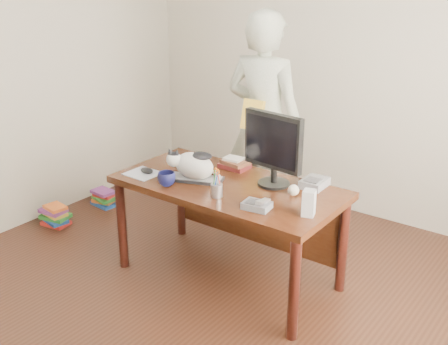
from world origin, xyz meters
TOP-DOWN VIEW (x-y plane):
  - room at (0.00, 0.00)m, footprint 4.50×4.50m
  - desk at (0.00, 0.68)m, footprint 1.60×0.80m
  - keyboard at (-0.23, 0.52)m, footprint 0.43×0.29m
  - cat at (-0.24, 0.51)m, footprint 0.38×0.29m
  - monitor at (0.26, 0.76)m, footprint 0.46×0.25m
  - pen_cup at (0.07, 0.37)m, footprint 0.11×0.11m
  - mousepad at (-0.61, 0.39)m, footprint 0.24×0.22m
  - mouse at (-0.59, 0.41)m, footprint 0.11×0.07m
  - coffee_mug at (-0.33, 0.32)m, footprint 0.17×0.17m
  - phone at (0.39, 0.37)m, footprint 0.19×0.16m
  - speaker at (0.69, 0.48)m, footprint 0.09×0.10m
  - baseball at (0.47, 0.69)m, footprint 0.07×0.07m
  - book_stack at (-0.15, 0.88)m, footprint 0.22×0.17m
  - calculator at (0.51, 0.91)m, footprint 0.16×0.21m
  - person at (-0.27, 1.47)m, footprint 0.71×0.49m
  - held_book at (-0.27, 1.30)m, footprint 0.18×0.12m
  - book_pile_a at (-1.75, 0.40)m, footprint 0.27×0.22m
  - book_pile_b at (-1.72, 0.95)m, footprint 0.26×0.20m

SIDE VIEW (x-z plane):
  - book_pile_b at x=-1.72m, z-range 0.00..0.15m
  - book_pile_a at x=-1.75m, z-range 0.00..0.18m
  - desk at x=0.00m, z-range 0.23..0.98m
  - mousepad at x=-0.61m, z-range 0.75..0.76m
  - keyboard at x=-0.23m, z-range 0.75..0.77m
  - mouse at x=-0.59m, z-range 0.75..0.80m
  - phone at x=0.39m, z-range 0.74..0.82m
  - calculator at x=0.51m, z-range 0.75..0.81m
  - book_stack at x=-0.15m, z-range 0.74..0.82m
  - baseball at x=0.47m, z-range 0.75..0.82m
  - coffee_mug at x=-0.33m, z-range 0.75..0.85m
  - pen_cup at x=0.07m, z-range 0.70..0.91m
  - speaker at x=0.69m, z-range 0.75..0.91m
  - cat at x=-0.24m, z-range 0.76..0.98m
  - person at x=-0.27m, z-range 0.00..1.87m
  - monitor at x=0.26m, z-range 0.78..1.30m
  - held_book at x=-0.27m, z-range 0.93..1.17m
  - room at x=0.00m, z-range -0.90..3.60m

